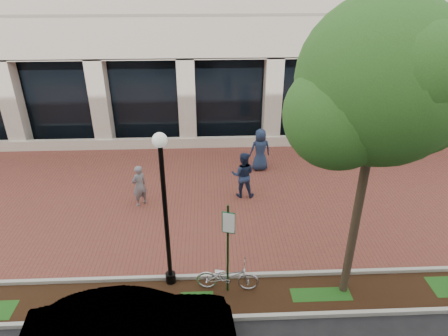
{
  "coord_description": "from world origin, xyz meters",
  "views": [
    {
      "loc": [
        -1.07,
        -13.1,
        7.96
      ],
      "look_at": [
        -0.53,
        -0.8,
        1.58
      ],
      "focal_mm": 32.0,
      "sensor_mm": 36.0,
      "label": 1
    }
  ],
  "objects_px": {
    "locked_bicycle": "(228,276)",
    "bollard": "(373,144)",
    "street_tree": "(381,92)",
    "pedestrian_right": "(260,150)",
    "bike_rack_cluster": "(374,147)",
    "pedestrian_left": "(139,186)",
    "lamppost": "(165,205)",
    "pedestrian_mid": "(243,175)",
    "parking_sign": "(228,240)"
  },
  "relations": [
    {
      "from": "pedestrian_left",
      "to": "bollard",
      "type": "distance_m",
      "value": 10.89
    },
    {
      "from": "parking_sign",
      "to": "bike_rack_cluster",
      "type": "bearing_deg",
      "value": 66.32
    },
    {
      "from": "pedestrian_mid",
      "to": "street_tree",
      "type": "bearing_deg",
      "value": 121.71
    },
    {
      "from": "parking_sign",
      "to": "street_tree",
      "type": "bearing_deg",
      "value": 16.14
    },
    {
      "from": "pedestrian_right",
      "to": "bike_rack_cluster",
      "type": "xyz_separation_m",
      "value": [
        5.37,
        1.06,
        -0.45
      ]
    },
    {
      "from": "street_tree",
      "to": "pedestrian_right",
      "type": "distance_m",
      "value": 8.66
    },
    {
      "from": "locked_bicycle",
      "to": "street_tree",
      "type": "bearing_deg",
      "value": -87.01
    },
    {
      "from": "lamppost",
      "to": "locked_bicycle",
      "type": "distance_m",
      "value": 2.63
    },
    {
      "from": "lamppost",
      "to": "locked_bicycle",
      "type": "bearing_deg",
      "value": -11.86
    },
    {
      "from": "pedestrian_left",
      "to": "street_tree",
      "type": "bearing_deg",
      "value": 102.13
    },
    {
      "from": "street_tree",
      "to": "locked_bicycle",
      "type": "xyz_separation_m",
      "value": [
        -3.21,
        0.15,
        -5.09
      ]
    },
    {
      "from": "locked_bicycle",
      "to": "bollard",
      "type": "height_order",
      "value": "bollard"
    },
    {
      "from": "parking_sign",
      "to": "pedestrian_left",
      "type": "relative_size",
      "value": 1.73
    },
    {
      "from": "pedestrian_mid",
      "to": "bike_rack_cluster",
      "type": "distance_m",
      "value": 7.07
    },
    {
      "from": "locked_bicycle",
      "to": "bollard",
      "type": "xyz_separation_m",
      "value": [
        7.18,
        8.37,
        0.03
      ]
    },
    {
      "from": "street_tree",
      "to": "pedestrian_mid",
      "type": "bearing_deg",
      "value": 115.38
    },
    {
      "from": "parking_sign",
      "to": "pedestrian_mid",
      "type": "relative_size",
      "value": 1.53
    },
    {
      "from": "parking_sign",
      "to": "pedestrian_right",
      "type": "bearing_deg",
      "value": 93.63
    },
    {
      "from": "pedestrian_mid",
      "to": "pedestrian_left",
      "type": "bearing_deg",
      "value": 13.32
    },
    {
      "from": "lamppost",
      "to": "pedestrian_right",
      "type": "xyz_separation_m",
      "value": [
        3.31,
        6.69,
        -1.62
      ]
    },
    {
      "from": "locked_bicycle",
      "to": "bike_rack_cluster",
      "type": "height_order",
      "value": "bike_rack_cluster"
    },
    {
      "from": "lamppost",
      "to": "street_tree",
      "type": "relative_size",
      "value": 0.59
    },
    {
      "from": "pedestrian_left",
      "to": "lamppost",
      "type": "bearing_deg",
      "value": 67.42
    },
    {
      "from": "pedestrian_mid",
      "to": "bollard",
      "type": "bearing_deg",
      "value": -144.82
    },
    {
      "from": "pedestrian_mid",
      "to": "parking_sign",
      "type": "bearing_deg",
      "value": 86.81
    },
    {
      "from": "lamppost",
      "to": "bike_rack_cluster",
      "type": "distance_m",
      "value": 11.82
    },
    {
      "from": "pedestrian_right",
      "to": "bike_rack_cluster",
      "type": "relative_size",
      "value": 0.62
    },
    {
      "from": "locked_bicycle",
      "to": "bike_rack_cluster",
      "type": "bearing_deg",
      "value": -35.7
    },
    {
      "from": "street_tree",
      "to": "bollard",
      "type": "xyz_separation_m",
      "value": [
        3.97,
        8.52,
        -5.06
      ]
    },
    {
      "from": "lamppost",
      "to": "locked_bicycle",
      "type": "relative_size",
      "value": 2.66
    },
    {
      "from": "pedestrian_mid",
      "to": "bollard",
      "type": "height_order",
      "value": "pedestrian_mid"
    },
    {
      "from": "bollard",
      "to": "bike_rack_cluster",
      "type": "bearing_deg",
      "value": -103.15
    },
    {
      "from": "street_tree",
      "to": "pedestrian_mid",
      "type": "xyz_separation_m",
      "value": [
        -2.38,
        5.02,
        -4.64
      ]
    },
    {
      "from": "street_tree",
      "to": "bike_rack_cluster",
      "type": "distance_m",
      "value": 10.42
    },
    {
      "from": "lamppost",
      "to": "pedestrian_mid",
      "type": "xyz_separation_m",
      "value": [
        2.4,
        4.54,
        -1.64
      ]
    },
    {
      "from": "pedestrian_mid",
      "to": "bike_rack_cluster",
      "type": "height_order",
      "value": "pedestrian_mid"
    },
    {
      "from": "parking_sign",
      "to": "lamppost",
      "type": "height_order",
      "value": "lamppost"
    },
    {
      "from": "parking_sign",
      "to": "pedestrian_left",
      "type": "distance_m",
      "value": 5.45
    },
    {
      "from": "pedestrian_mid",
      "to": "pedestrian_right",
      "type": "bearing_deg",
      "value": -106.67
    },
    {
      "from": "pedestrian_mid",
      "to": "pedestrian_right",
      "type": "xyz_separation_m",
      "value": [
        0.91,
        2.15,
        0.02
      ]
    },
    {
      "from": "pedestrian_right",
      "to": "bollard",
      "type": "distance_m",
      "value": 5.62
    },
    {
      "from": "bike_rack_cluster",
      "to": "bollard",
      "type": "bearing_deg",
      "value": 76.25
    },
    {
      "from": "pedestrian_right",
      "to": "pedestrian_left",
      "type": "bearing_deg",
      "value": 18.59
    },
    {
      "from": "street_tree",
      "to": "pedestrian_left",
      "type": "height_order",
      "value": "street_tree"
    },
    {
      "from": "street_tree",
      "to": "pedestrian_right",
      "type": "relative_size",
      "value": 4.12
    },
    {
      "from": "parking_sign",
      "to": "pedestrian_left",
      "type": "xyz_separation_m",
      "value": [
        -2.96,
        4.48,
        -0.93
      ]
    },
    {
      "from": "pedestrian_mid",
      "to": "bollard",
      "type": "distance_m",
      "value": 7.27
    },
    {
      "from": "pedestrian_left",
      "to": "pedestrian_mid",
      "type": "bearing_deg",
      "value": 145.56
    },
    {
      "from": "pedestrian_right",
      "to": "bike_rack_cluster",
      "type": "height_order",
      "value": "pedestrian_right"
    },
    {
      "from": "pedestrian_right",
      "to": "locked_bicycle",
      "type": "bearing_deg",
      "value": 65.56
    }
  ]
}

